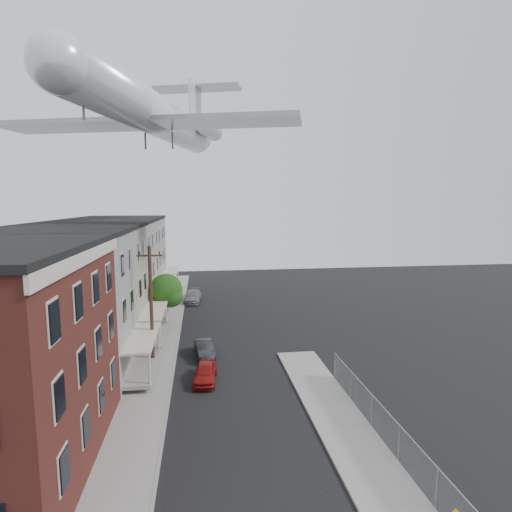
{
  "coord_description": "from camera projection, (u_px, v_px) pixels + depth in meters",
  "views": [
    {
      "loc": [
        -1.95,
        -11.1,
        12.03
      ],
      "look_at": [
        0.97,
        9.8,
        9.23
      ],
      "focal_mm": 28.0,
      "sensor_mm": 36.0,
      "label": 1
    }
  ],
  "objects": [
    {
      "name": "sidewalk_left",
      "position": [
        162.0,
        338.0,
        35.55
      ],
      "size": [
        3.0,
        62.0,
        0.12
      ],
      "primitive_type": "cube",
      "color": "gray",
      "rests_on": "ground"
    },
    {
      "name": "sidewalk_right",
      "position": [
        359.0,
        451.0,
        19.39
      ],
      "size": [
        3.0,
        26.0,
        0.12
      ],
      "primitive_type": "cube",
      "color": "gray",
      "rests_on": "ground"
    },
    {
      "name": "curb_left",
      "position": [
        179.0,
        338.0,
        35.75
      ],
      "size": [
        0.15,
        62.0,
        0.14
      ],
      "primitive_type": "cube",
      "color": "gray",
      "rests_on": "ground"
    },
    {
      "name": "curb_right",
      "position": [
        330.0,
        454.0,
        19.19
      ],
      "size": [
        0.15,
        26.0,
        0.14
      ],
      "primitive_type": "cube",
      "color": "gray",
      "rests_on": "ground"
    },
    {
      "name": "row_house_a",
      "position": [
        51.0,
        307.0,
        26.63
      ],
      "size": [
        11.98,
        7.0,
        10.3
      ],
      "color": "slate",
      "rests_on": "ground"
    },
    {
      "name": "row_house_b",
      "position": [
        81.0,
        286.0,
        33.51
      ],
      "size": [
        11.98,
        7.0,
        10.3
      ],
      "color": "gray",
      "rests_on": "ground"
    },
    {
      "name": "row_house_c",
      "position": [
        101.0,
        272.0,
        40.38
      ],
      "size": [
        11.98,
        7.0,
        10.3
      ],
      "color": "slate",
      "rests_on": "ground"
    },
    {
      "name": "row_house_d",
      "position": [
        116.0,
        262.0,
        47.25
      ],
      "size": [
        11.98,
        7.0,
        10.3
      ],
      "color": "gray",
      "rests_on": "ground"
    },
    {
      "name": "row_house_e",
      "position": [
        126.0,
        254.0,
        54.12
      ],
      "size": [
        11.98,
        7.0,
        10.3
      ],
      "color": "slate",
      "rests_on": "ground"
    },
    {
      "name": "chainlink_fence",
      "position": [
        399.0,
        443.0,
        18.49
      ],
      "size": [
        0.06,
        18.06,
        1.9
      ],
      "color": "gray",
      "rests_on": "ground"
    },
    {
      "name": "utility_pole",
      "position": [
        151.0,
        305.0,
        29.04
      ],
      "size": [
        1.8,
        0.26,
        9.0
      ],
      "color": "black",
      "rests_on": "ground"
    },
    {
      "name": "street_tree",
      "position": [
        167.0,
        292.0,
        38.99
      ],
      "size": [
        3.22,
        3.2,
        5.2
      ],
      "color": "black",
      "rests_on": "ground"
    },
    {
      "name": "car_near",
      "position": [
        205.0,
        373.0,
        27.06
      ],
      "size": [
        1.82,
        3.76,
        1.24
      ],
      "primitive_type": "imported",
      "rotation": [
        0.0,
        0.0,
        -0.1
      ],
      "color": "maroon",
      "rests_on": "ground"
    },
    {
      "name": "car_mid",
      "position": [
        204.0,
        349.0,
        31.48
      ],
      "size": [
        1.75,
        3.84,
        1.22
      ],
      "primitive_type": "imported",
      "rotation": [
        0.0,
        0.0,
        0.13
      ],
      "color": "black",
      "rests_on": "ground"
    },
    {
      "name": "car_far",
      "position": [
        193.0,
        296.0,
        48.93
      ],
      "size": [
        2.28,
        4.87,
        1.37
      ],
      "primitive_type": "imported",
      "rotation": [
        0.0,
        0.0,
        -0.08
      ],
      "color": "slate",
      "rests_on": "ground"
    },
    {
      "name": "airplane",
      "position": [
        156.0,
        116.0,
        35.54
      ],
      "size": [
        26.14,
        29.91,
        8.64
      ],
      "color": "silver",
      "rests_on": "ground"
    }
  ]
}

